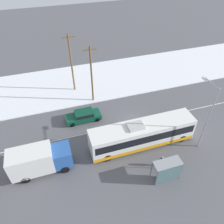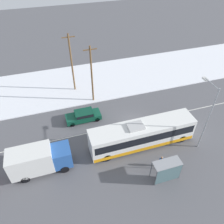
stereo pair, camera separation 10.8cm
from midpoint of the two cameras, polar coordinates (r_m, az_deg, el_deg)
ground_plane at (r=29.14m, az=5.68°, el=-2.88°), size 120.00×120.00×0.00m
snow_lot at (r=37.84m, az=-0.97°, el=8.85°), size 80.00×11.86×0.12m
lane_marking_center at (r=29.14m, az=5.68°, el=-2.88°), size 60.00×0.12×0.00m
city_bus at (r=25.54m, az=7.98°, el=-5.80°), size 12.34×2.57×3.31m
box_truck at (r=24.01m, az=-18.44°, el=-11.68°), size 6.23×2.30×3.19m
sedan_car at (r=29.17m, az=-7.33°, el=-0.90°), size 4.61×1.80×1.42m
pedestrian_at_stop at (r=24.31m, az=12.90°, el=-12.25°), size 0.56×0.25×1.56m
bus_shelter at (r=22.87m, az=14.51°, el=-14.38°), size 2.81×1.20×2.40m
streetlamp at (r=24.99m, az=23.77°, el=0.24°), size 0.36×2.55×8.29m
utility_pole_roadside at (r=30.37m, az=-5.22°, el=9.76°), size 1.80×0.24×8.57m
utility_pole_snowlot at (r=33.10m, az=-10.40°, el=12.49°), size 1.80×0.24×9.05m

